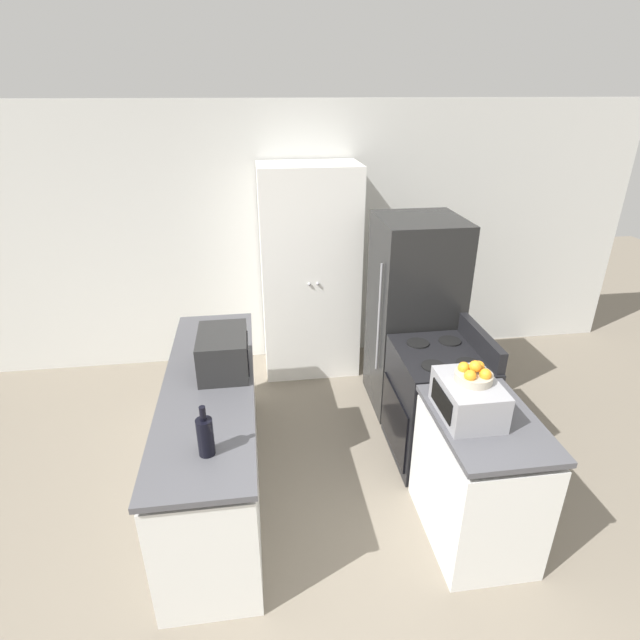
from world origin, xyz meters
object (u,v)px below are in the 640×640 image
at_px(microwave, 223,352).
at_px(toaster_oven, 468,399).
at_px(stove, 436,404).
at_px(wine_bottle, 205,436).
at_px(fruit_bowl, 474,374).
at_px(refrigerator, 413,316).
at_px(pantry_cabinet, 310,273).

bearing_deg(microwave, toaster_oven, -26.78).
distance_m(stove, microwave, 1.68).
height_order(stove, wine_bottle, wine_bottle).
bearing_deg(microwave, stove, 0.52).
bearing_deg(wine_bottle, stove, 28.27).
bearing_deg(toaster_oven, fruit_bowl, 32.78).
bearing_deg(refrigerator, pantry_cabinet, 137.06).
relative_size(pantry_cabinet, wine_bottle, 6.91).
bearing_deg(pantry_cabinet, fruit_bowl, -72.98).
height_order(microwave, fruit_bowl, fruit_bowl).
relative_size(toaster_oven, fruit_bowl, 1.98).
bearing_deg(fruit_bowl, stove, 81.39).
relative_size(refrigerator, microwave, 3.73).
bearing_deg(refrigerator, stove, -91.56).
bearing_deg(pantry_cabinet, toaster_oven, -73.53).
distance_m(wine_bottle, toaster_oven, 1.52).
height_order(pantry_cabinet, stove, pantry_cabinet).
relative_size(refrigerator, wine_bottle, 5.79).
height_order(pantry_cabinet, wine_bottle, pantry_cabinet).
height_order(pantry_cabinet, microwave, pantry_cabinet).
xyz_separation_m(stove, microwave, (-1.58, -0.01, 0.58)).
relative_size(pantry_cabinet, stove, 1.94).
xyz_separation_m(pantry_cabinet, fruit_bowl, (0.69, -2.25, 0.14)).
relative_size(pantry_cabinet, microwave, 4.45).
bearing_deg(microwave, refrigerator, 25.65).
height_order(stove, toaster_oven, toaster_oven).
distance_m(microwave, fruit_bowl, 1.64).
bearing_deg(toaster_oven, stove, 80.07).
xyz_separation_m(pantry_cabinet, stove, (0.80, -1.52, -0.57)).
height_order(microwave, wine_bottle, wine_bottle).
distance_m(microwave, wine_bottle, 0.87).
bearing_deg(wine_bottle, pantry_cabinet, 70.61).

